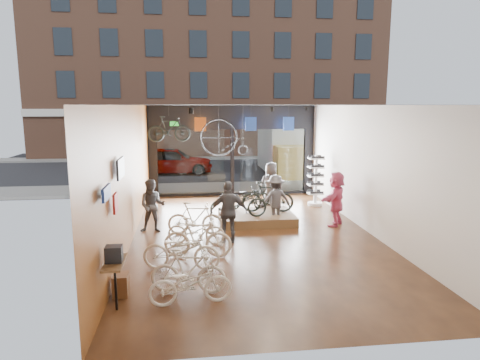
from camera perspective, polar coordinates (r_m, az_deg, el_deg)
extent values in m
cube|color=black|center=(12.70, 1.85, -7.55)|extent=(7.00, 12.00, 0.04)
cube|color=black|center=(12.11, 1.95, 10.05)|extent=(7.00, 12.00, 0.04)
cube|color=brown|center=(12.22, -14.63, 0.70)|extent=(0.04, 12.00, 3.80)
cube|color=beige|center=(13.27, 17.10, 1.29)|extent=(0.04, 12.00, 3.80)
cube|color=beige|center=(6.52, 10.19, -7.10)|extent=(7.00, 0.04, 3.80)
cube|color=#198C26|center=(17.87, -8.75, 7.43)|extent=(0.35, 0.06, 0.18)
cube|color=black|center=(27.30, -3.01, 1.90)|extent=(30.00, 18.00, 0.02)
cube|color=slate|center=(19.62, -1.39, -1.05)|extent=(30.00, 2.40, 0.12)
cube|color=slate|center=(31.25, -3.53, 3.04)|extent=(30.00, 2.00, 0.12)
cube|color=brown|center=(33.67, -3.94, 15.37)|extent=(26.00, 5.00, 14.00)
imported|color=gray|center=(24.17, -9.03, 2.59)|extent=(4.45, 1.79, 1.52)
imported|color=beige|center=(8.49, -6.62, -13.53)|extent=(1.65, 0.70, 0.84)
imported|color=beige|center=(8.94, -6.93, -11.96)|extent=(1.62, 0.74, 0.94)
imported|color=beige|center=(10.13, -7.85, -9.26)|extent=(1.91, 1.01, 0.96)
imported|color=beige|center=(10.89, -5.66, -7.62)|extent=(1.78, 0.76, 1.03)
imported|color=beige|center=(11.90, -5.87, -6.60)|extent=(1.67, 0.85, 0.84)
imported|color=beige|center=(12.74, -5.97, -5.12)|extent=(1.69, 0.66, 0.99)
cube|color=brown|center=(14.10, 2.22, -5.05)|extent=(2.40, 1.80, 0.30)
imported|color=black|center=(13.40, -0.22, -3.09)|extent=(1.84, 0.75, 0.95)
imported|color=black|center=(14.12, 3.70, -2.26)|extent=(1.77, 0.72, 1.03)
imported|color=black|center=(14.58, 1.07, -2.24)|extent=(1.68, 0.92, 0.84)
imported|color=#3F3F44|center=(13.15, -11.61, -3.39)|extent=(0.83, 0.67, 1.62)
imported|color=#3F3F44|center=(11.89, -1.51, -4.29)|extent=(1.05, 0.49, 1.75)
imported|color=#3F3F44|center=(13.85, 4.75, -2.60)|extent=(1.09, 0.71, 1.59)
imported|color=#3F3F44|center=(15.64, 4.16, -0.82)|extent=(0.98, 0.76, 1.77)
imported|color=#CC4C72|center=(13.92, 12.69, -2.44)|extent=(1.38, 1.60, 1.74)
imported|color=black|center=(16.20, -9.43, 6.73)|extent=(1.61, 0.58, 0.95)
cube|color=#CC5919|center=(17.19, -5.32, 7.41)|extent=(0.45, 0.03, 0.55)
cube|color=#1E3F99|center=(17.37, 1.46, 7.47)|extent=(0.45, 0.03, 0.55)
cube|color=#1E3F99|center=(17.67, 6.50, 7.45)|extent=(0.45, 0.03, 0.55)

